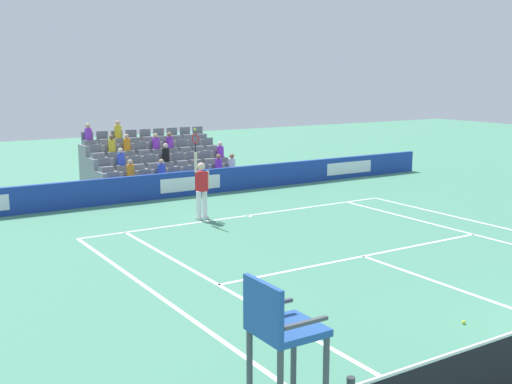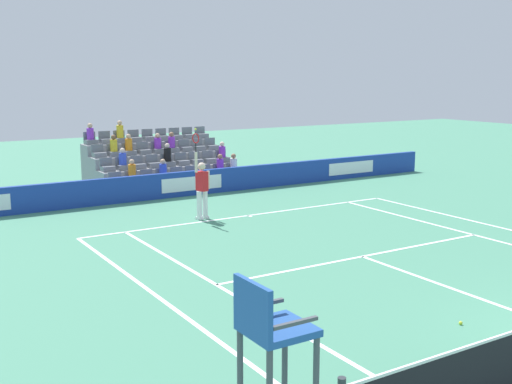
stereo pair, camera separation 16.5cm
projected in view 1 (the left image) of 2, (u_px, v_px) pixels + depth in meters
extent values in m
cube|color=white|center=(248.00, 216.00, 20.46)|extent=(10.97, 0.10, 0.01)
cube|color=white|center=(363.00, 256.00, 15.90)|extent=(8.23, 0.10, 0.01)
cube|color=white|center=(467.00, 293.00, 13.24)|extent=(0.10, 6.40, 0.01)
cube|color=white|center=(229.00, 291.00, 13.36)|extent=(0.10, 11.89, 0.01)
cube|color=white|center=(487.00, 238.00, 17.69)|extent=(0.10, 11.89, 0.01)
cube|color=white|center=(169.00, 303.00, 12.64)|extent=(0.10, 11.89, 0.01)
cube|color=white|center=(249.00, 216.00, 20.38)|extent=(0.10, 0.20, 0.01)
cube|color=#193899|center=(190.00, 183.00, 23.80)|extent=(22.98, 0.20, 0.92)
cube|color=white|center=(349.00, 168.00, 27.74)|extent=(2.45, 0.01, 0.51)
cube|color=white|center=(191.00, 184.00, 23.71)|extent=(2.45, 0.01, 0.51)
cylinder|color=white|center=(205.00, 204.00, 19.98)|extent=(0.16, 0.16, 0.90)
cylinder|color=white|center=(199.00, 206.00, 19.81)|extent=(0.16, 0.16, 0.90)
cube|color=white|center=(205.00, 217.00, 20.06)|extent=(0.18, 0.28, 0.08)
cube|color=white|center=(199.00, 218.00, 19.89)|extent=(0.18, 0.28, 0.08)
cube|color=red|center=(201.00, 181.00, 19.76)|extent=(0.30, 0.40, 0.60)
sphere|color=beige|center=(201.00, 166.00, 19.68)|extent=(0.24, 0.24, 0.24)
cylinder|color=beige|center=(196.00, 162.00, 19.50)|extent=(0.09, 0.09, 0.62)
cylinder|color=beige|center=(208.00, 180.00, 19.88)|extent=(0.09, 0.09, 0.56)
cylinder|color=black|center=(195.00, 148.00, 19.41)|extent=(0.04, 0.04, 0.28)
torus|color=red|center=(195.00, 138.00, 19.36)|extent=(0.10, 0.31, 0.31)
sphere|color=#D1E533|center=(195.00, 129.00, 19.31)|extent=(0.07, 0.07, 0.07)
cube|color=#23519E|center=(288.00, 329.00, 6.91)|extent=(0.70, 0.70, 0.08)
cube|color=#23519E|center=(263.00, 307.00, 6.68)|extent=(0.06, 0.70, 0.55)
cube|color=#474C54|center=(271.00, 304.00, 7.14)|extent=(0.56, 0.05, 0.04)
cube|color=#474C54|center=(306.00, 323.00, 6.61)|extent=(0.56, 0.05, 0.04)
cube|color=gray|center=(177.00, 186.00, 24.74)|extent=(5.58, 0.95, 0.42)
cube|color=slate|center=(233.00, 172.00, 25.99)|extent=(0.48, 0.44, 0.20)
cube|color=slate|center=(230.00, 166.00, 26.11)|extent=(0.48, 0.04, 0.30)
cube|color=slate|center=(219.00, 174.00, 25.66)|extent=(0.48, 0.44, 0.20)
cube|color=slate|center=(217.00, 167.00, 25.78)|extent=(0.48, 0.04, 0.30)
cube|color=slate|center=(206.00, 175.00, 25.34)|extent=(0.48, 0.44, 0.20)
cube|color=slate|center=(203.00, 168.00, 25.46)|extent=(0.48, 0.04, 0.30)
cube|color=slate|center=(191.00, 176.00, 25.01)|extent=(0.48, 0.44, 0.20)
cube|color=slate|center=(189.00, 169.00, 25.13)|extent=(0.48, 0.04, 0.30)
cube|color=slate|center=(177.00, 178.00, 24.69)|extent=(0.48, 0.44, 0.20)
cube|color=slate|center=(175.00, 171.00, 24.81)|extent=(0.48, 0.04, 0.30)
cube|color=slate|center=(162.00, 179.00, 24.36)|extent=(0.48, 0.44, 0.20)
cube|color=slate|center=(160.00, 172.00, 24.48)|extent=(0.48, 0.04, 0.30)
cube|color=slate|center=(147.00, 181.00, 24.03)|extent=(0.48, 0.44, 0.20)
cube|color=slate|center=(145.00, 173.00, 24.15)|extent=(0.48, 0.04, 0.30)
cube|color=slate|center=(131.00, 182.00, 23.71)|extent=(0.48, 0.44, 0.20)
cube|color=slate|center=(129.00, 175.00, 23.83)|extent=(0.48, 0.04, 0.30)
cube|color=slate|center=(115.00, 183.00, 23.38)|extent=(0.48, 0.44, 0.20)
cube|color=slate|center=(113.00, 176.00, 23.50)|extent=(0.48, 0.04, 0.30)
cube|color=gray|center=(167.00, 177.00, 25.49)|extent=(5.58, 0.95, 0.84)
cube|color=slate|center=(221.00, 160.00, 26.70)|extent=(0.48, 0.44, 0.20)
cube|color=slate|center=(219.00, 153.00, 26.82)|extent=(0.48, 0.04, 0.30)
cube|color=slate|center=(208.00, 161.00, 26.38)|extent=(0.48, 0.44, 0.20)
cube|color=slate|center=(206.00, 154.00, 26.50)|extent=(0.48, 0.04, 0.30)
cube|color=slate|center=(194.00, 162.00, 26.05)|extent=(0.48, 0.44, 0.20)
cube|color=slate|center=(192.00, 155.00, 26.17)|extent=(0.48, 0.04, 0.30)
cube|color=slate|center=(181.00, 163.00, 25.72)|extent=(0.48, 0.44, 0.20)
cube|color=slate|center=(178.00, 156.00, 25.85)|extent=(0.48, 0.04, 0.30)
cube|color=slate|center=(166.00, 164.00, 25.40)|extent=(0.48, 0.44, 0.20)
cube|color=slate|center=(164.00, 157.00, 25.52)|extent=(0.48, 0.04, 0.30)
cube|color=slate|center=(152.00, 165.00, 25.07)|extent=(0.48, 0.44, 0.20)
cube|color=slate|center=(150.00, 158.00, 25.19)|extent=(0.48, 0.04, 0.30)
cube|color=slate|center=(137.00, 166.00, 24.75)|extent=(0.48, 0.44, 0.20)
cube|color=slate|center=(135.00, 159.00, 24.87)|extent=(0.48, 0.04, 0.30)
cube|color=slate|center=(122.00, 168.00, 24.42)|extent=(0.48, 0.44, 0.20)
cube|color=slate|center=(120.00, 161.00, 24.54)|extent=(0.48, 0.04, 0.30)
cube|color=slate|center=(106.00, 169.00, 24.09)|extent=(0.48, 0.44, 0.20)
cube|color=slate|center=(104.00, 162.00, 24.21)|extent=(0.48, 0.04, 0.30)
cube|color=gray|center=(157.00, 169.00, 26.24)|extent=(5.58, 0.95, 1.26)
cube|color=slate|center=(210.00, 147.00, 27.42)|extent=(0.48, 0.44, 0.20)
cube|color=slate|center=(208.00, 141.00, 27.54)|extent=(0.48, 0.04, 0.30)
cube|color=slate|center=(197.00, 148.00, 27.09)|extent=(0.48, 0.44, 0.20)
cube|color=slate|center=(195.00, 142.00, 27.21)|extent=(0.48, 0.04, 0.30)
cube|color=slate|center=(184.00, 149.00, 26.76)|extent=(0.48, 0.44, 0.20)
cube|color=slate|center=(182.00, 143.00, 26.88)|extent=(0.48, 0.04, 0.30)
cube|color=slate|center=(170.00, 150.00, 26.44)|extent=(0.48, 0.44, 0.20)
cube|color=slate|center=(168.00, 144.00, 26.56)|extent=(0.48, 0.04, 0.30)
cube|color=slate|center=(157.00, 151.00, 26.11)|extent=(0.48, 0.44, 0.20)
cube|color=slate|center=(154.00, 145.00, 26.23)|extent=(0.48, 0.04, 0.30)
cube|color=slate|center=(142.00, 152.00, 25.79)|extent=(0.48, 0.44, 0.20)
cube|color=slate|center=(140.00, 145.00, 25.91)|extent=(0.48, 0.04, 0.30)
cube|color=slate|center=(128.00, 153.00, 25.46)|extent=(0.48, 0.44, 0.20)
cube|color=slate|center=(126.00, 146.00, 25.58)|extent=(0.48, 0.04, 0.30)
cube|color=slate|center=(113.00, 154.00, 25.13)|extent=(0.48, 0.44, 0.20)
cube|color=slate|center=(111.00, 147.00, 25.25)|extent=(0.48, 0.04, 0.30)
cube|color=slate|center=(97.00, 155.00, 24.81)|extent=(0.48, 0.44, 0.20)
cube|color=slate|center=(95.00, 148.00, 24.93)|extent=(0.48, 0.04, 0.30)
cube|color=gray|center=(148.00, 161.00, 26.99)|extent=(5.58, 0.95, 1.68)
cube|color=slate|center=(200.00, 136.00, 28.13)|extent=(0.48, 0.44, 0.20)
cube|color=slate|center=(198.00, 130.00, 28.25)|extent=(0.48, 0.04, 0.30)
cube|color=slate|center=(187.00, 137.00, 27.80)|extent=(0.48, 0.44, 0.20)
cube|color=slate|center=(185.00, 131.00, 27.92)|extent=(0.48, 0.04, 0.30)
cube|color=slate|center=(174.00, 137.00, 27.48)|extent=(0.48, 0.44, 0.20)
cube|color=slate|center=(172.00, 131.00, 27.60)|extent=(0.48, 0.04, 0.30)
cube|color=slate|center=(161.00, 138.00, 27.15)|extent=(0.48, 0.44, 0.20)
cube|color=slate|center=(159.00, 132.00, 27.27)|extent=(0.48, 0.04, 0.30)
cube|color=slate|center=(147.00, 139.00, 26.82)|extent=(0.48, 0.44, 0.20)
cube|color=slate|center=(145.00, 133.00, 26.94)|extent=(0.48, 0.04, 0.30)
cube|color=slate|center=(133.00, 140.00, 26.50)|extent=(0.48, 0.44, 0.20)
cube|color=slate|center=(131.00, 133.00, 26.62)|extent=(0.48, 0.04, 0.30)
cube|color=slate|center=(119.00, 141.00, 26.17)|extent=(0.48, 0.44, 0.20)
cube|color=slate|center=(117.00, 134.00, 26.29)|extent=(0.48, 0.04, 0.30)
cube|color=slate|center=(104.00, 141.00, 25.85)|extent=(0.48, 0.44, 0.20)
cube|color=slate|center=(102.00, 135.00, 25.97)|extent=(0.48, 0.04, 0.30)
cube|color=slate|center=(89.00, 142.00, 25.52)|extent=(0.48, 0.44, 0.20)
cube|color=slate|center=(87.00, 136.00, 25.64)|extent=(0.48, 0.04, 0.30)
cylinder|color=purple|center=(219.00, 165.00, 25.64)|extent=(0.28, 0.28, 0.49)
sphere|color=#9E7251|center=(218.00, 157.00, 25.58)|extent=(0.20, 0.20, 0.20)
cylinder|color=purple|center=(170.00, 142.00, 26.42)|extent=(0.28, 0.28, 0.45)
sphere|color=#9E7251|center=(169.00, 134.00, 26.36)|extent=(0.20, 0.20, 0.20)
cylinder|color=purple|center=(88.00, 134.00, 25.50)|extent=(0.28, 0.28, 0.45)
sphere|color=#D3A884|center=(88.00, 126.00, 25.44)|extent=(0.20, 0.20, 0.20)
cylinder|color=orange|center=(127.00, 145.00, 25.44)|extent=(0.28, 0.28, 0.46)
sphere|color=#D3A884|center=(127.00, 137.00, 25.38)|extent=(0.20, 0.20, 0.20)
cylinder|color=blue|center=(121.00, 159.00, 24.40)|extent=(0.28, 0.28, 0.45)
sphere|color=beige|center=(121.00, 151.00, 24.34)|extent=(0.20, 0.20, 0.20)
cylinder|color=orange|center=(131.00, 172.00, 23.68)|extent=(0.28, 0.28, 0.54)
sphere|color=#D3A884|center=(130.00, 162.00, 23.61)|extent=(0.20, 0.20, 0.20)
cylinder|color=blue|center=(161.00, 170.00, 24.34)|extent=(0.28, 0.28, 0.47)
sphere|color=#D3A884|center=(161.00, 162.00, 24.28)|extent=(0.20, 0.20, 0.20)
cylinder|color=yellow|center=(118.00, 132.00, 26.15)|extent=(0.28, 0.28, 0.51)
sphere|color=#D3A884|center=(118.00, 123.00, 26.08)|extent=(0.20, 0.20, 0.20)
cylinder|color=black|center=(166.00, 155.00, 25.37)|extent=(0.28, 0.28, 0.53)
sphere|color=beige|center=(166.00, 146.00, 25.31)|extent=(0.20, 0.20, 0.20)
cylinder|color=purple|center=(220.00, 152.00, 26.69)|extent=(0.28, 0.28, 0.45)
sphere|color=beige|center=(220.00, 144.00, 26.63)|extent=(0.20, 0.20, 0.20)
cylinder|color=white|center=(232.00, 164.00, 25.97)|extent=(0.28, 0.28, 0.47)
sphere|color=#9E7251|center=(232.00, 156.00, 25.91)|extent=(0.20, 0.20, 0.20)
cylinder|color=purple|center=(156.00, 143.00, 26.10)|extent=(0.28, 0.28, 0.43)
sphere|color=#D3A884|center=(156.00, 136.00, 26.04)|extent=(0.20, 0.20, 0.20)
cylinder|color=yellow|center=(112.00, 146.00, 25.11)|extent=(0.28, 0.28, 0.46)
sphere|color=brown|center=(112.00, 137.00, 25.05)|extent=(0.20, 0.20, 0.20)
sphere|color=#D1E533|center=(464.00, 322.00, 11.59)|extent=(0.07, 0.07, 0.07)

